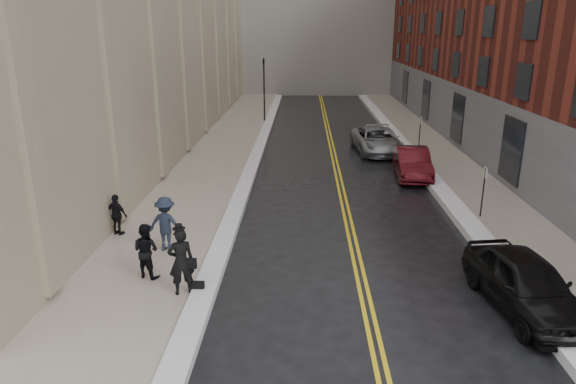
# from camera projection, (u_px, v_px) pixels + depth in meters

# --- Properties ---
(ground) EXTENTS (160.00, 160.00, 0.00)m
(ground) POSITION_uv_depth(u_px,v_px,m) (277.00, 324.00, 13.63)
(ground) COLOR black
(ground) RESTS_ON ground
(sidewalk_left) EXTENTS (4.00, 64.00, 0.15)m
(sidewalk_left) POSITION_uv_depth(u_px,v_px,m) (212.00, 165.00, 28.97)
(sidewalk_left) COLOR gray
(sidewalk_left) RESTS_ON ground
(sidewalk_right) EXTENTS (3.00, 64.00, 0.15)m
(sidewalk_right) POSITION_uv_depth(u_px,v_px,m) (453.00, 167.00, 28.56)
(sidewalk_right) COLOR gray
(sidewalk_right) RESTS_ON ground
(lane_stripe_a) EXTENTS (0.12, 64.00, 0.01)m
(lane_stripe_a) POSITION_uv_depth(u_px,v_px,m) (334.00, 168.00, 28.78)
(lane_stripe_a) COLOR gold
(lane_stripe_a) RESTS_ON ground
(lane_stripe_b) EXTENTS (0.12, 64.00, 0.01)m
(lane_stripe_b) POSITION_uv_depth(u_px,v_px,m) (339.00, 168.00, 28.77)
(lane_stripe_b) COLOR gold
(lane_stripe_b) RESTS_ON ground
(snow_ridge_left) EXTENTS (0.70, 60.80, 0.26)m
(snow_ridge_left) POSITION_uv_depth(u_px,v_px,m) (253.00, 165.00, 28.88)
(snow_ridge_left) COLOR silver
(snow_ridge_left) RESTS_ON ground
(snow_ridge_right) EXTENTS (0.85, 60.80, 0.30)m
(snow_ridge_right) POSITION_uv_depth(u_px,v_px,m) (420.00, 166.00, 28.59)
(snow_ridge_right) COLOR silver
(snow_ridge_right) RESTS_ON ground
(building_right) EXTENTS (14.00, 50.00, 18.00)m
(building_right) POSITION_uv_depth(u_px,v_px,m) (573.00, 2.00, 32.23)
(building_right) COLOR maroon
(building_right) RESTS_ON ground
(traffic_signal) EXTENTS (0.18, 0.15, 5.20)m
(traffic_signal) POSITION_uv_depth(u_px,v_px,m) (264.00, 85.00, 41.31)
(traffic_signal) COLOR black
(traffic_signal) RESTS_ON ground
(parking_sign_near) EXTENTS (0.06, 0.35, 2.23)m
(parking_sign_near) POSITION_uv_depth(u_px,v_px,m) (484.00, 188.00, 20.59)
(parking_sign_near) COLOR black
(parking_sign_near) RESTS_ON ground
(parking_sign_far) EXTENTS (0.06, 0.35, 2.23)m
(parking_sign_far) POSITION_uv_depth(u_px,v_px,m) (420.00, 131.00, 32.00)
(parking_sign_far) COLOR black
(parking_sign_far) RESTS_ON ground
(car_black) EXTENTS (2.51, 4.91, 1.60)m
(car_black) POSITION_uv_depth(u_px,v_px,m) (526.00, 283.00, 14.09)
(car_black) COLOR black
(car_black) RESTS_ON ground
(car_maroon) EXTENTS (1.91, 4.75, 1.53)m
(car_maroon) POSITION_uv_depth(u_px,v_px,m) (412.00, 163.00, 26.75)
(car_maroon) COLOR #480C11
(car_maroon) RESTS_ON ground
(car_silver_near) EXTENTS (2.19, 4.52, 1.27)m
(car_silver_near) POSITION_uv_depth(u_px,v_px,m) (384.00, 139.00, 33.13)
(car_silver_near) COLOR #B7BABF
(car_silver_near) RESTS_ON ground
(car_silver_far) EXTENTS (3.02, 5.70, 1.53)m
(car_silver_far) POSITION_uv_depth(u_px,v_px,m) (376.00, 140.00, 32.11)
(car_silver_far) COLOR gray
(car_silver_far) RESTS_ON ground
(pedestrian_main) EXTENTS (0.86, 0.71, 2.01)m
(pedestrian_main) POSITION_uv_depth(u_px,v_px,m) (181.00, 262.00, 14.59)
(pedestrian_main) COLOR black
(pedestrian_main) RESTS_ON sidewalk_left
(pedestrian_a) EXTENTS (1.03, 0.93, 1.73)m
(pedestrian_a) POSITION_uv_depth(u_px,v_px,m) (146.00, 250.00, 15.65)
(pedestrian_a) COLOR black
(pedestrian_a) RESTS_ON sidewalk_left
(pedestrian_b) EXTENTS (1.32, 0.87, 1.91)m
(pedestrian_b) POSITION_uv_depth(u_px,v_px,m) (166.00, 224.00, 17.54)
(pedestrian_b) COLOR #1B2232
(pedestrian_b) RESTS_ON sidewalk_left
(pedestrian_c) EXTENTS (0.99, 0.71, 1.56)m
(pedestrian_c) POSITION_uv_depth(u_px,v_px,m) (117.00, 215.00, 18.88)
(pedestrian_c) COLOR black
(pedestrian_c) RESTS_ON sidewalk_left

